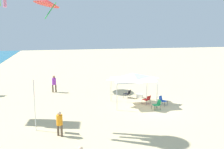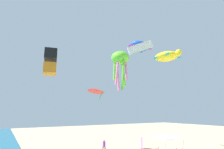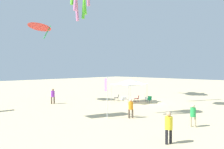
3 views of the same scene
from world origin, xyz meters
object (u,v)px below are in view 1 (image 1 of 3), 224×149
object	(u,v)px
folding_chair_facing_ocean	(147,99)
banner_flag	(34,100)
canopy_tent	(133,77)
folding_chair_left_of_tent	(162,100)
person_far_stroller	(54,82)
kite_delta_red	(47,2)
folding_chair_right_of_tent	(128,93)
person_by_tent	(59,122)
folding_chair_near_cooler	(157,104)
cooler_box	(140,96)

from	to	relation	value
folding_chair_facing_ocean	banner_flag	distance (m)	10.28
canopy_tent	banner_flag	distance (m)	9.12
folding_chair_left_of_tent	person_far_stroller	distance (m)	11.59
canopy_tent	folding_chair_facing_ocean	world-z (taller)	canopy_tent
folding_chair_facing_ocean	kite_delta_red	size ratio (longest dim) A/B	0.23
folding_chair_right_of_tent	banner_flag	bearing A→B (deg)	-7.72
folding_chair_facing_ocean	banner_flag	xyz separation A→B (m)	(-4.02, 9.32, 1.62)
folding_chair_left_of_tent	folding_chair_facing_ocean	distance (m)	1.34
person_by_tent	folding_chair_near_cooler	bearing A→B (deg)	67.28
folding_chair_facing_ocean	person_far_stroller	bearing A→B (deg)	-65.88
folding_chair_facing_ocean	cooler_box	xyz separation A→B (m)	(2.17, -0.01, -0.27)
folding_chair_left_of_tent	person_by_tent	distance (m)	10.19
banner_flag	person_far_stroller	world-z (taller)	banner_flag
person_by_tent	person_far_stroller	world-z (taller)	person_far_stroller
folding_chair_right_of_tent	person_by_tent	xyz separation A→B (m)	(-7.72, 6.62, 0.49)
folding_chair_left_of_tent	folding_chair_near_cooler	size ratio (longest dim) A/B	1.00
folding_chair_facing_ocean	banner_flag	bearing A→B (deg)	-5.54
kite_delta_red	folding_chair_right_of_tent	bearing A→B (deg)	-146.87
canopy_tent	person_far_stroller	world-z (taller)	canopy_tent
folding_chair_near_cooler	cooler_box	distance (m)	3.78
cooler_box	kite_delta_red	distance (m)	14.10
folding_chair_left_of_tent	banner_flag	bearing A→B (deg)	160.12
cooler_box	person_by_tent	world-z (taller)	person_by_tent
person_far_stroller	folding_chair_facing_ocean	bearing A→B (deg)	153.87
folding_chair_right_of_tent	banner_flag	size ratio (longest dim) A/B	0.23
folding_chair_near_cooler	folding_chair_facing_ocean	size ratio (longest dim) A/B	1.00
person_far_stroller	person_by_tent	bearing A→B (deg)	103.13
folding_chair_right_of_tent	person_far_stroller	xyz separation A→B (m)	(3.79, 7.07, 0.59)
person_by_tent	cooler_box	bearing A→B (deg)	86.45
banner_flag	kite_delta_red	world-z (taller)	kite_delta_red
folding_chair_facing_ocean	folding_chair_near_cooler	bearing A→B (deg)	72.68
folding_chair_right_of_tent	cooler_box	xyz separation A→B (m)	(-0.22, -1.14, -0.27)
folding_chair_near_cooler	banner_flag	bearing A→B (deg)	-85.06
canopy_tent	folding_chair_near_cooler	world-z (taller)	canopy_tent
folding_chair_right_of_tent	cooler_box	world-z (taller)	folding_chair_right_of_tent
folding_chair_facing_ocean	person_far_stroller	world-z (taller)	person_far_stroller
cooler_box	person_by_tent	bearing A→B (deg)	134.01
folding_chair_facing_ocean	person_by_tent	bearing A→B (deg)	5.63
canopy_tent	folding_chair_right_of_tent	world-z (taller)	canopy_tent
cooler_box	person_far_stroller	distance (m)	9.18
folding_chair_right_of_tent	person_far_stroller	size ratio (longest dim) A/B	0.45
folding_chair_near_cooler	folding_chair_facing_ocean	distance (m)	1.62
folding_chair_left_of_tent	person_far_stroller	size ratio (longest dim) A/B	0.45
folding_chair_near_cooler	person_far_stroller	distance (m)	11.55
banner_flag	kite_delta_red	distance (m)	14.39
folding_chair_facing_ocean	banner_flag	world-z (taller)	banner_flag
canopy_tent	folding_chair_facing_ocean	distance (m)	2.43
canopy_tent	person_by_tent	distance (m)	8.68
folding_chair_near_cooler	folding_chair_right_of_tent	bearing A→B (deg)	-169.14
folding_chair_near_cooler	person_by_tent	size ratio (longest dim) A/B	0.50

